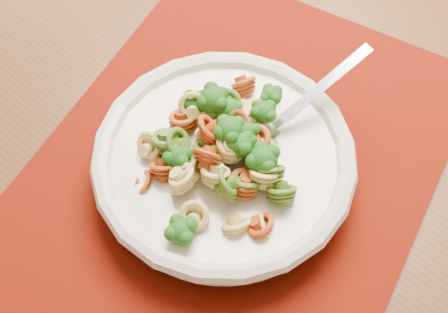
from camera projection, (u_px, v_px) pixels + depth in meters
name	position (u px, v px, depth m)	size (l,w,h in m)	color
dining_table	(177.00, 125.00, 0.78)	(1.72, 1.47, 0.71)	#4F2C16
placemat	(234.00, 168.00, 0.65)	(0.49, 0.38, 0.00)	#651304
pasta_bowl	(224.00, 162.00, 0.62)	(0.26, 0.26, 0.05)	beige
pasta_broccoli_heap	(224.00, 153.00, 0.60)	(0.22, 0.22, 0.06)	#E1C76F
fork	(264.00, 135.00, 0.61)	(0.19, 0.02, 0.01)	silver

